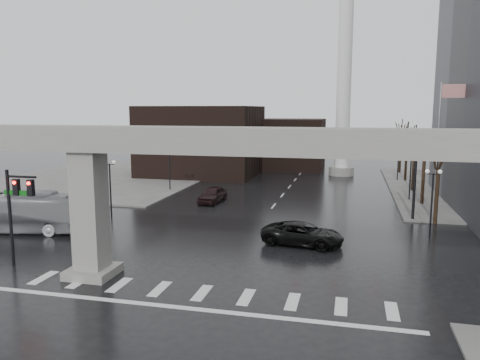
# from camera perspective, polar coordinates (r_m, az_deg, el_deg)

# --- Properties ---
(ground) EXTENTS (160.00, 160.00, 0.00)m
(ground) POSITION_cam_1_polar(r_m,az_deg,el_deg) (26.38, -3.96, -12.77)
(ground) COLOR black
(ground) RESTS_ON ground
(sidewalk_nw) EXTENTS (28.00, 36.00, 0.15)m
(sidewalk_nw) POSITION_cam_1_polar(r_m,az_deg,el_deg) (68.84, -15.70, 0.37)
(sidewalk_nw) COLOR slate
(sidewalk_nw) RESTS_ON ground
(elevated_guideway) EXTENTS (48.00, 2.60, 8.70)m
(elevated_guideway) POSITION_cam_1_polar(r_m,az_deg,el_deg) (24.35, -1.29, 2.18)
(elevated_guideway) COLOR gray
(elevated_guideway) RESTS_ON ground
(building_far_left) EXTENTS (16.00, 14.00, 10.00)m
(building_far_left) POSITION_cam_1_polar(r_m,az_deg,el_deg) (68.98, -4.64, 4.80)
(building_far_left) COLOR black
(building_far_left) RESTS_ON ground
(building_far_mid) EXTENTS (10.00, 10.00, 8.00)m
(building_far_mid) POSITION_cam_1_polar(r_m,az_deg,el_deg) (76.19, 6.39, 4.39)
(building_far_mid) COLOR black
(building_far_mid) RESTS_ON ground
(smokestack) EXTENTS (3.60, 3.60, 30.00)m
(smokestack) POSITION_cam_1_polar(r_m,az_deg,el_deg) (69.51, 12.57, 11.54)
(smokestack) COLOR white
(smokestack) RESTS_ON ground
(signal_mast_arm) EXTENTS (12.12, 0.43, 8.00)m
(signal_mast_arm) POSITION_cam_1_polar(r_m,az_deg,el_deg) (42.39, 15.58, 3.21)
(signal_mast_arm) COLOR black
(signal_mast_arm) RESTS_ON ground
(signal_left_pole) EXTENTS (2.30, 0.30, 6.00)m
(signal_left_pole) POSITION_cam_1_polar(r_m,az_deg,el_deg) (31.47, -25.57, -2.37)
(signal_left_pole) COLOR black
(signal_left_pole) RESTS_ON ground
(flagpole_assembly) EXTENTS (2.06, 0.12, 12.00)m
(flagpole_assembly) POSITION_cam_1_polar(r_m,az_deg,el_deg) (46.11, 23.41, 5.35)
(flagpole_assembly) COLOR silver
(flagpole_assembly) RESTS_ON ground
(lamp_right_0) EXTENTS (1.22, 0.32, 5.11)m
(lamp_right_0) POSITION_cam_1_polar(r_m,az_deg,el_deg) (38.38, 22.41, -1.22)
(lamp_right_0) COLOR black
(lamp_right_0) RESTS_ON ground
(lamp_right_1) EXTENTS (1.22, 0.32, 5.11)m
(lamp_right_1) POSITION_cam_1_polar(r_m,az_deg,el_deg) (52.11, 20.10, 1.36)
(lamp_right_1) COLOR black
(lamp_right_1) RESTS_ON ground
(lamp_right_2) EXTENTS (1.22, 0.32, 5.11)m
(lamp_right_2) POSITION_cam_1_polar(r_m,az_deg,el_deg) (65.96, 18.75, 2.86)
(lamp_right_2) COLOR black
(lamp_right_2) RESTS_ON ground
(lamp_left_0) EXTENTS (1.22, 0.32, 5.11)m
(lamp_left_0) POSITION_cam_1_polar(r_m,az_deg,el_deg) (43.31, -15.57, 0.18)
(lamp_left_0) COLOR black
(lamp_left_0) RESTS_ON ground
(lamp_left_1) EXTENTS (1.22, 0.32, 5.11)m
(lamp_left_1) POSITION_cam_1_polar(r_m,az_deg,el_deg) (55.84, -8.60, 2.25)
(lamp_left_1) COLOR black
(lamp_left_1) RESTS_ON ground
(lamp_left_2) EXTENTS (1.22, 0.32, 5.11)m
(lamp_left_2) POSITION_cam_1_polar(r_m,az_deg,el_deg) (68.94, -4.23, 3.53)
(lamp_left_2) COLOR black
(lamp_left_2) RESTS_ON ground
(tree_right_0) EXTENTS (1.09, 1.58, 7.50)m
(tree_right_0) POSITION_cam_1_polar(r_m,az_deg,el_deg) (42.56, 22.92, -1.27)
(tree_right_0) COLOR black
(tree_right_0) RESTS_ON ground
(tree_right_1) EXTENTS (1.09, 1.61, 7.67)m
(tree_right_1) POSITION_cam_1_polar(r_m,az_deg,el_deg) (50.37, 21.48, 0.33)
(tree_right_1) COLOR black
(tree_right_1) RESTS_ON ground
(tree_right_2) EXTENTS (1.10, 1.63, 7.85)m
(tree_right_2) POSITION_cam_1_polar(r_m,az_deg,el_deg) (58.23, 20.42, 1.51)
(tree_right_2) COLOR black
(tree_right_2) RESTS_ON ground
(tree_right_3) EXTENTS (1.11, 1.66, 8.02)m
(tree_right_3) POSITION_cam_1_polar(r_m,az_deg,el_deg) (66.13, 19.62, 2.40)
(tree_right_3) COLOR black
(tree_right_3) RESTS_ON ground
(tree_right_4) EXTENTS (1.12, 1.69, 8.19)m
(tree_right_4) POSITION_cam_1_polar(r_m,az_deg,el_deg) (74.04, 18.99, 3.10)
(tree_right_4) COLOR black
(tree_right_4) RESTS_ON ground
(pickup_truck) EXTENTS (6.14, 3.54, 1.61)m
(pickup_truck) POSITION_cam_1_polar(r_m,az_deg,el_deg) (33.82, 7.65, -6.54)
(pickup_truck) COLOR black
(pickup_truck) RESTS_ON ground
(city_bus) EXTENTS (11.66, 4.07, 3.18)m
(city_bus) POSITION_cam_1_polar(r_m,az_deg,el_deg) (40.75, -25.28, -3.55)
(city_bus) COLOR #A2A2A6
(city_bus) RESTS_ON ground
(far_car) EXTENTS (2.28, 4.90, 1.62)m
(far_car) POSITION_cam_1_polar(r_m,az_deg,el_deg) (48.59, -3.37, -1.80)
(far_car) COLOR black
(far_car) RESTS_ON ground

